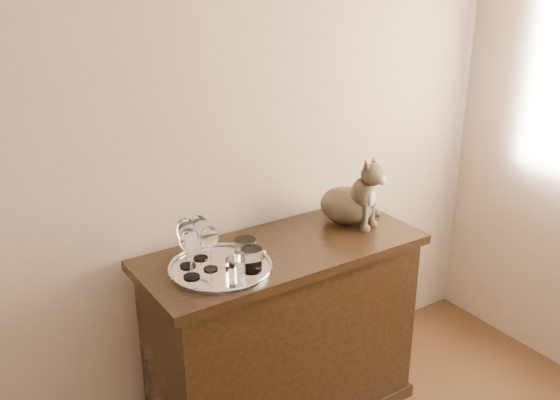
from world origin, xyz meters
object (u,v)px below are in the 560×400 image
(tray, at_px, (221,268))
(wine_glass_b, at_px, (200,237))
(wine_glass_d, at_px, (210,248))
(wine_glass_c, at_px, (190,253))
(wine_glass_a, at_px, (187,243))
(tumbler_b, at_px, (235,269))
(cat, at_px, (347,188))
(tumbler_c, at_px, (245,251))
(sideboard, at_px, (283,335))
(tumbler_a, at_px, (252,260))

(tray, distance_m, wine_glass_b, 0.15)
(wine_glass_d, bearing_deg, wine_glass_c, -169.32)
(wine_glass_a, relative_size, wine_glass_d, 1.12)
(tumbler_b, bearing_deg, cat, 16.42)
(wine_glass_a, height_order, tumbler_c, wine_glass_a)
(wine_glass_c, bearing_deg, tray, 3.91)
(wine_glass_a, relative_size, wine_glass_b, 1.09)
(wine_glass_c, bearing_deg, tumbler_c, -0.90)
(sideboard, relative_size, cat, 3.69)
(wine_glass_c, relative_size, tumbler_b, 2.42)
(wine_glass_b, height_order, tumbler_a, wine_glass_b)
(cat, bearing_deg, wine_glass_a, 163.72)
(wine_glass_b, height_order, tumbler_c, wine_glass_b)
(tumbler_b, height_order, cat, cat)
(sideboard, bearing_deg, tumbler_c, -168.24)
(tray, bearing_deg, wine_glass_c, -176.09)
(tray, bearing_deg, wine_glass_a, 141.73)
(wine_glass_a, bearing_deg, tumbler_b, -61.24)
(tumbler_b, bearing_deg, tray, 92.03)
(wine_glass_c, distance_m, tumbler_a, 0.23)
(tumbler_a, xyz_separation_m, tumbler_b, (-0.08, -0.02, -0.00))
(wine_glass_c, bearing_deg, wine_glass_b, 50.94)
(wine_glass_a, distance_m, tumbler_c, 0.23)
(wine_glass_c, xyz_separation_m, tumbler_c, (0.23, -0.00, -0.05))
(tumbler_a, bearing_deg, tumbler_b, -164.33)
(sideboard, xyz_separation_m, wine_glass_a, (-0.41, 0.05, 0.53))
(wine_glass_a, xyz_separation_m, cat, (0.79, 0.01, 0.05))
(wine_glass_d, bearing_deg, cat, 6.58)
(wine_glass_c, distance_m, tumbler_b, 0.17)
(wine_glass_c, xyz_separation_m, tumbler_b, (0.13, -0.10, -0.06))
(tumbler_b, bearing_deg, sideboard, 24.83)
(wine_glass_d, xyz_separation_m, tumbler_b, (0.04, -0.12, -0.05))
(wine_glass_b, bearing_deg, wine_glass_a, -155.76)
(wine_glass_b, xyz_separation_m, tumbler_a, (0.12, -0.20, -0.05))
(tray, xyz_separation_m, wine_glass_d, (-0.04, 0.01, 0.09))
(tumbler_a, bearing_deg, wine_glass_b, 120.55)
(sideboard, height_order, tray, tray)
(tray, relative_size, wine_glass_b, 2.18)
(tray, height_order, wine_glass_b, wine_glass_b)
(wine_glass_a, xyz_separation_m, wine_glass_d, (0.06, -0.07, -0.01))
(cat, bearing_deg, tumbler_b, 179.18)
(wine_glass_a, distance_m, tumbler_a, 0.25)
(tray, relative_size, tumbler_a, 4.36)
(tumbler_c, xyz_separation_m, cat, (0.58, 0.10, 0.11))
(cat, bearing_deg, tumbler_c, 172.84)
(tumbler_c, bearing_deg, wine_glass_c, 179.10)
(wine_glass_b, relative_size, cat, 0.56)
(sideboard, distance_m, tumbler_a, 0.54)
(wine_glass_d, distance_m, tumbler_a, 0.16)
(tray, bearing_deg, wine_glass_d, 168.39)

